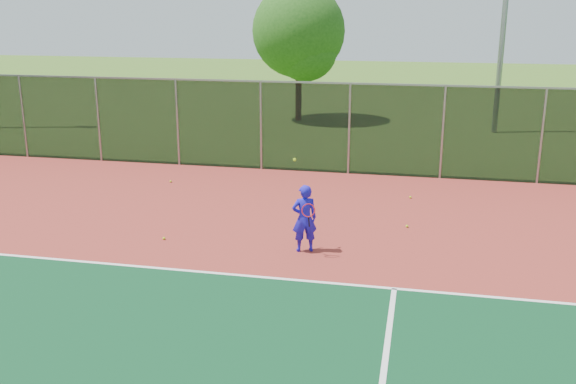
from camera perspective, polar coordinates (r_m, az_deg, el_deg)
ground at (r=10.58m, az=-2.69°, el=-14.41°), size 120.00×120.00×0.00m
court_apron at (r=12.29m, az=-0.30°, el=-9.76°), size 30.00×20.00×0.02m
fence_back at (r=21.28m, az=5.47°, el=5.69°), size 30.00×0.06×3.03m
tennis_player at (r=14.45m, az=1.47°, el=-2.34°), size 0.67×0.69×2.14m
practice_ball_0 at (r=15.66m, az=-10.97°, el=-4.06°), size 0.07×0.07×0.07m
practice_ball_1 at (r=19.01m, az=10.83°, el=-0.45°), size 0.07×0.07×0.07m
practice_ball_2 at (r=20.72m, az=-10.39°, el=0.94°), size 0.07×0.07×0.07m
practice_ball_4 at (r=16.49m, az=10.53°, el=-3.00°), size 0.07×0.07×0.07m
tree_back_left at (r=31.51m, az=1.11°, el=13.75°), size 4.45×4.45×6.54m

